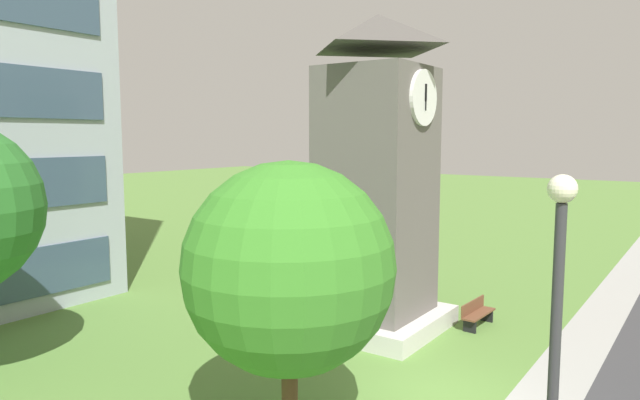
{
  "coord_description": "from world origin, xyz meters",
  "views": [
    {
      "loc": [
        -12.87,
        -5.48,
        6.45
      ],
      "look_at": [
        1.81,
        4.82,
        4.46
      ],
      "focal_mm": 32.07,
      "sensor_mm": 36.0,
      "label": 1
    }
  ],
  "objects_px": {
    "clock_tower": "(376,192)",
    "park_bench": "(477,313)",
    "street_lamp": "(555,353)",
    "tree_streetside": "(289,268)"
  },
  "relations": [
    {
      "from": "park_bench",
      "to": "street_lamp",
      "type": "bearing_deg",
      "value": -156.18
    },
    {
      "from": "clock_tower",
      "to": "park_bench",
      "type": "xyz_separation_m",
      "value": [
        2.06,
        -2.81,
        -4.17
      ]
    },
    {
      "from": "clock_tower",
      "to": "park_bench",
      "type": "height_order",
      "value": "clock_tower"
    },
    {
      "from": "clock_tower",
      "to": "park_bench",
      "type": "relative_size",
      "value": 5.68
    },
    {
      "from": "clock_tower",
      "to": "street_lamp",
      "type": "xyz_separation_m",
      "value": [
        -9.04,
        -7.72,
        -0.92
      ]
    },
    {
      "from": "clock_tower",
      "to": "street_lamp",
      "type": "distance_m",
      "value": 11.92
    },
    {
      "from": "street_lamp",
      "to": "tree_streetside",
      "type": "xyz_separation_m",
      "value": [
        1.58,
        5.55,
        0.06
      ]
    },
    {
      "from": "tree_streetside",
      "to": "street_lamp",
      "type": "bearing_deg",
      "value": -105.94
    },
    {
      "from": "park_bench",
      "to": "tree_streetside",
      "type": "relative_size",
      "value": 0.3
    },
    {
      "from": "park_bench",
      "to": "tree_streetside",
      "type": "distance_m",
      "value": 10.1
    }
  ]
}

